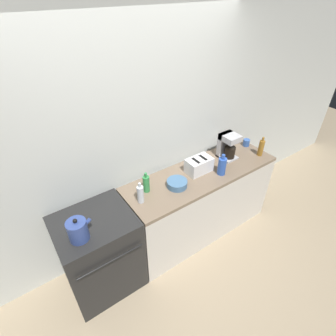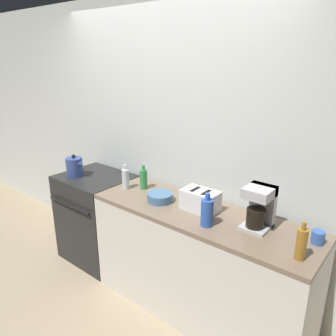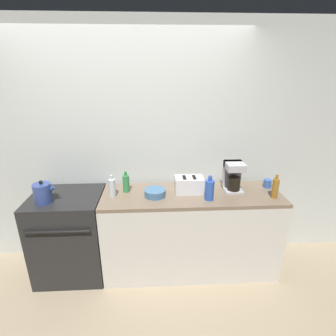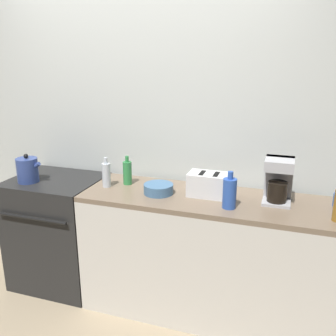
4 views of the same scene
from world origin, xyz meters
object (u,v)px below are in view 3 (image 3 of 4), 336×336
object	(u,v)px
bottle_clear	(112,188)
bowl	(155,193)
stove	(71,234)
kettle	(43,193)
bottle_blue	(209,190)
coffee_maker	(233,175)
cup_blue	(267,183)
bottle_green	(126,183)
toaster	(189,185)
bottle_amber	(275,188)

from	to	relation	value
bottle_clear	bowl	bearing A→B (deg)	-1.89
stove	bowl	bearing A→B (deg)	-2.66
stove	kettle	xyz separation A→B (m)	(-0.15, -0.12, 0.55)
stove	bottle_blue	distance (m)	1.54
kettle	coffee_maker	size ratio (longest dim) A/B	0.74
cup_blue	bowl	bearing A→B (deg)	-173.12
kettle	bottle_green	size ratio (longest dim) A/B	1.01
toaster	bottle_clear	bearing A→B (deg)	-175.72
kettle	toaster	world-z (taller)	kettle
coffee_maker	bottle_blue	world-z (taller)	coffee_maker
toaster	coffee_maker	xyz separation A→B (m)	(0.46, 0.04, 0.08)
bowl	bottle_green	bearing A→B (deg)	158.33
bottle_blue	cup_blue	world-z (taller)	bottle_blue
bottle_amber	bottle_green	bearing A→B (deg)	171.64
kettle	bottle_amber	world-z (taller)	bottle_amber
bottle_clear	coffee_maker	bearing A→B (deg)	4.41
stove	bottle_amber	bearing A→B (deg)	-3.88
bottle_clear	stove	bearing A→B (deg)	176.67
coffee_maker	bottle_clear	size ratio (longest dim) A/B	1.35
coffee_maker	bottle_blue	bearing A→B (deg)	-143.64
stove	bottle_amber	size ratio (longest dim) A/B	3.77
kettle	bottle_clear	xyz separation A→B (m)	(0.63, 0.09, -0.00)
bottle_amber	bottle_green	world-z (taller)	bottle_amber
kettle	bottle_amber	size ratio (longest dim) A/B	0.93
bottle_green	bottle_blue	xyz separation A→B (m)	(0.82, -0.22, 0.01)
coffee_maker	cup_blue	bearing A→B (deg)	5.31
bottle_clear	bowl	size ratio (longest dim) A/B	1.07
toaster	bottle_clear	xyz separation A→B (m)	(-0.77, -0.06, 0.01)
bottle_clear	cup_blue	distance (m)	1.64
stove	bowl	size ratio (longest dim) A/B	4.33
stove	bottle_blue	xyz separation A→B (m)	(1.43, -0.15, 0.55)
toaster	bowl	distance (m)	0.36
toaster	bottle_clear	size ratio (longest dim) A/B	1.27
bottle_green	toaster	bearing A→B (deg)	-4.04
kettle	bottle_green	bearing A→B (deg)	14.47
toaster	coffee_maker	bearing A→B (deg)	4.62
kettle	cup_blue	size ratio (longest dim) A/B	2.60
toaster	bottle_blue	xyz separation A→B (m)	(0.17, -0.18, 0.02)
coffee_maker	kettle	bearing A→B (deg)	-174.26
bottle_clear	bowl	xyz separation A→B (m)	(0.42, -0.01, -0.06)
bottle_green	bowl	world-z (taller)	bottle_green
coffee_maker	bottle_green	xyz separation A→B (m)	(-1.11, 0.01, -0.07)
stove	bottle_clear	world-z (taller)	bottle_clear
bottle_amber	bottle_clear	xyz separation A→B (m)	(-1.60, 0.11, -0.01)
bottle_amber	kettle	bearing A→B (deg)	179.49
toaster	bottle_blue	size ratio (longest dim) A/B	1.16
kettle	cup_blue	distance (m)	2.28
coffee_maker	bottle_green	world-z (taller)	coffee_maker
bottle_blue	stove	bearing A→B (deg)	174.17
bottle_blue	bowl	world-z (taller)	bottle_blue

